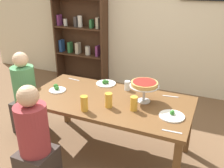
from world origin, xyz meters
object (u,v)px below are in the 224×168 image
Objects in this scene: beer_glass_amber_short at (84,104)px; water_glass_clear_near at (127,86)px; deep_dish_pizza_stand at (144,85)px; beer_glass_amber_spare at (109,100)px; cutlery_fork_near at (170,96)px; dining_table at (109,105)px; salad_plate_near_diner at (172,115)px; salad_plate_far_diner at (106,83)px; diner_head_west at (26,99)px; salad_plate_spare at (57,89)px; cutlery_knife_near at (74,79)px; diner_near_left at (35,147)px; beer_glass_amber_tall at (134,104)px; bookshelf at (81,26)px; cutlery_fork_far at (172,132)px.

water_glass_clear_near is (0.22, 0.67, -0.02)m from beer_glass_amber_short.
beer_glass_amber_spare is at bearing -137.94° from deep_dish_pizza_stand.
water_glass_clear_near is at bearing -5.49° from cutlery_fork_near.
cutlery_fork_near reaches higher than dining_table.
deep_dish_pizza_stand is 0.38m from water_glass_clear_near.
salad_plate_far_diner is at bearing 153.51° from salad_plate_near_diner.
diner_head_west reaches higher than water_glass_clear_near.
beer_glass_amber_spare is at bearing 42.32° from beer_glass_amber_short.
salad_plate_far_diner is 0.63m from salad_plate_spare.
dining_table is at bearing 172.77° from salad_plate_near_diner.
cutlery_knife_near is at bearing 162.60° from salad_plate_near_diner.
diner_near_left is 6.93× the size of beer_glass_amber_short.
beer_glass_amber_short is at bearing -154.91° from beer_glass_amber_tall.
salad_plate_near_diner is 1.24× the size of salad_plate_spare.
diner_head_west is at bearing 175.40° from salad_plate_spare.
water_glass_clear_near reaches higher than salad_plate_far_diner.
bookshelf reaches higher than cutlery_fork_far.
cutlery_fork_near is (1.06, 1.15, 0.25)m from diner_near_left.
cutlery_fork_near is (1.88, 0.34, 0.25)m from diner_head_west.
water_glass_clear_near is 0.65× the size of cutlery_fork_near.
beer_glass_amber_spare reaches higher than dining_table.
deep_dish_pizza_stand is 0.68m from salad_plate_far_diner.
bookshelf reaches higher than salad_plate_spare.
cutlery_fork_near is at bearing 16.45° from salad_plate_spare.
deep_dish_pizza_stand is 0.40m from cutlery_fork_near.
salad_plate_near_diner is at bearing 98.34° from cutlery_fork_far.
water_glass_clear_near is (0.79, 0.36, 0.04)m from salad_plate_spare.
beer_glass_amber_short is at bearing -108.96° from dining_table.
beer_glass_amber_short is at bearing -163.84° from salad_plate_near_diner.
beer_glass_amber_short is 0.71m from water_glass_clear_near.
water_glass_clear_near is (0.32, -0.05, 0.04)m from salad_plate_far_diner.
bookshelf is at bearing 112.40° from salad_plate_spare.
bookshelf is at bearing 135.02° from deep_dish_pizza_stand.
beer_glass_amber_short is at bearing -137.84° from deep_dish_pizza_stand.
cutlery_fork_far is at bearing -78.43° from salad_plate_near_diner.
diner_near_left is 0.64m from beer_glass_amber_short.
bookshelf is 3.12m from salad_plate_near_diner.
salad_plate_spare is at bearing 18.88° from diner_near_left.
beer_glass_amber_tall is at bearing -175.51° from salad_plate_near_diner.
salad_plate_near_diner is 1.41× the size of cutlery_fork_far.
cutlery_fork_near is (0.25, 0.25, -0.19)m from deep_dish_pizza_stand.
diner_head_west is at bearing 36.57° from cutlery_knife_near.
deep_dish_pizza_stand is 0.45m from salad_plate_near_diner.
salad_plate_far_diner is at bearing 137.97° from beer_glass_amber_tall.
salad_plate_near_diner is at bearing -2.47° from salad_plate_spare.
salad_plate_near_diner is (2.27, -2.11, -0.38)m from bookshelf.
diner_head_west is 6.39× the size of cutlery_fork_far.
diner_head_west is 6.39× the size of cutlery_fork_near.
salad_plate_spare is 0.38m from cutlery_knife_near.
salad_plate_spare is (0.57, -0.05, 0.27)m from diner_head_west.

